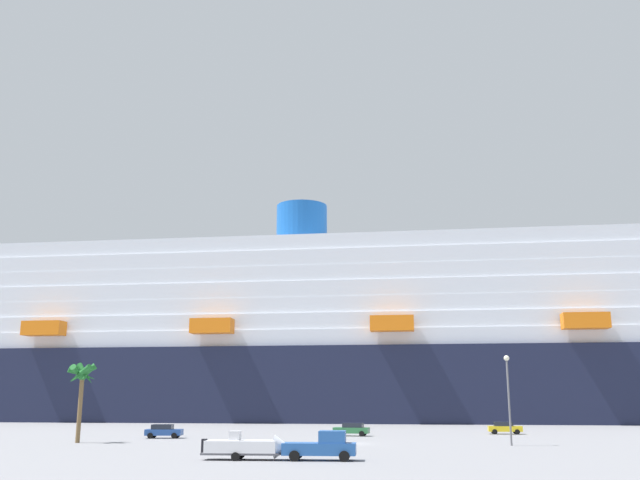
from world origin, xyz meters
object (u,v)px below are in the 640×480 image
palm_tree (82,379)px  street_lamp (508,387)px  pickup_truck (323,446)px  small_boat_on_trailer (251,447)px  parked_car_blue_suv (164,431)px  parked_car_yellow_taxi (504,428)px  cruise_ship (490,345)px  parked_car_green_wagon (352,429)px

palm_tree → street_lamp: (45.05, -1.04, -0.96)m
pickup_truck → small_boat_on_trailer: 5.57m
pickup_truck → parked_car_blue_suv: size_ratio=1.28×
parked_car_yellow_taxi → cruise_ship: bearing=82.3°
pickup_truck → parked_car_yellow_taxi: (21.00, 41.12, -0.21)m
pickup_truck → cruise_ship: bearing=72.8°
pickup_truck → palm_tree: size_ratio=0.67×
palm_tree → parked_car_blue_suv: (6.52, 9.21, -5.85)m
parked_car_yellow_taxi → parked_car_green_wagon: 20.79m
palm_tree → parked_car_yellow_taxi: 53.50m
small_boat_on_trailer → parked_car_green_wagon: 35.62m
parked_car_green_wagon → palm_tree: bearing=-151.1°
cruise_ship → parked_car_yellow_taxi: cruise_ship is taller
small_boat_on_trailer → parked_car_blue_suv: size_ratio=1.76×
cruise_ship → palm_tree: cruise_ship is taller
pickup_truck → parked_car_green_wagon: size_ratio=1.21×
cruise_ship → palm_tree: 88.73m
palm_tree → parked_car_blue_suv: 12.71m
pickup_truck → parked_car_yellow_taxi: pickup_truck is taller
small_boat_on_trailer → palm_tree: size_ratio=0.92×
palm_tree → pickup_truck: bearing=-35.0°
palm_tree → street_lamp: street_lamp is taller
parked_car_green_wagon → parked_car_yellow_taxi: bearing=17.0°
street_lamp → parked_car_blue_suv: size_ratio=2.03×
palm_tree → parked_car_yellow_taxi: (48.48, 21.87, -5.85)m
cruise_ship → parked_car_yellow_taxi: (-6.37, -47.37, -14.25)m
street_lamp → small_boat_on_trailer: bearing=-141.9°
parked_car_green_wagon → small_boat_on_trailer: bearing=-100.8°
parked_car_yellow_taxi → parked_car_blue_suv: same height
small_boat_on_trailer → parked_car_yellow_taxi: size_ratio=1.75×
parked_car_green_wagon → parked_car_blue_suv: bearing=-163.4°
parked_car_blue_suv → street_lamp: bearing=-14.9°
small_boat_on_trailer → pickup_truck: bearing=-0.7°
palm_tree → parked_car_blue_suv: bearing=54.7°
pickup_truck → palm_tree: (-27.47, 19.25, 5.64)m
parked_car_blue_suv → parked_car_green_wagon: same height
cruise_ship → pickup_truck: (-27.38, -88.49, -14.04)m
street_lamp → palm_tree: bearing=178.7°
palm_tree → parked_car_blue_suv: size_ratio=1.92×
parked_car_yellow_taxi → small_boat_on_trailer: bearing=-122.9°
small_boat_on_trailer → parked_car_yellow_taxi: 48.90m
cruise_ship → pickup_truck: size_ratio=51.13×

